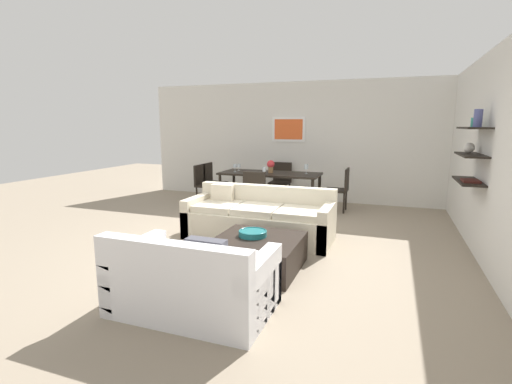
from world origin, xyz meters
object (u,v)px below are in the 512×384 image
Objects in this scene: sofa_beige at (259,220)px; dining_chair_left_far at (212,180)px; wine_glass_right_far at (306,167)px; centerpiece_vase at (271,166)px; loveseat_white at (192,282)px; wine_glass_left_far at (239,166)px; decorative_bowl at (253,233)px; dining_chair_right_far at (341,187)px; coffee_table at (257,253)px; wine_glass_foot at (264,169)px; dining_chair_foot at (256,191)px; dining_chair_left_near at (204,182)px; dining_table at (270,176)px; dining_chair_head at (281,179)px; wine_glass_left_near at (235,166)px.

dining_chair_left_far is (-1.95, 2.27, 0.21)m from sofa_beige.
centerpiece_vase reaches higher than wine_glass_right_far.
wine_glass_left_far reaches higher than loveseat_white.
wine_glass_left_far is (-1.57, 3.30, 0.43)m from decorative_bowl.
loveseat_white is 1.66× the size of dining_chair_right_far.
sofa_beige is 2.14× the size of coffee_table.
coffee_table is 6.49× the size of wine_glass_foot.
dining_chair_left_far is (-2.15, 4.67, 0.21)m from loveseat_white.
decorative_bowl is 3.32m from centerpiece_vase.
dining_chair_left_far is 3.35× the size of centerpiece_vase.
dining_chair_foot is 5.45× the size of wine_glass_foot.
dining_chair_left_near and dining_chair_left_far have the same top height.
wine_glass_left_far is 0.78m from centerpiece_vase.
loveseat_white is 1.23m from coffee_table.
decorative_bowl is at bearing -100.49° from dining_chair_right_far.
dining_chair_head reaches higher than dining_table.
dining_chair_right_far is at bearing 20.94° from wine_glass_foot.
dining_chair_foot is 1.00× the size of dining_chair_left_far.
dining_chair_right_far is at bearing 2.24° from wine_glass_left_far.
decorative_bowl is at bearing 140.48° from coffee_table.
dining_chair_left_near reaches higher than decorative_bowl.
wine_glass_foot is 0.79m from wine_glass_left_near.
dining_chair_left_near and dining_chair_foot have the same top height.
sofa_beige is at bearing -80.18° from dining_chair_head.
wine_glass_foot reaches higher than dining_chair_right_far.
dining_chair_left_far is at bearing 124.28° from coffee_table.
wine_glass_foot is at bearing -32.02° from wine_glass_left_far.
wine_glass_left_far is (-0.75, -0.73, 0.35)m from dining_chair_head.
dining_chair_head is at bearing 35.17° from dining_chair_left_near.
sofa_beige is at bearing -96.40° from wine_glass_right_far.
wine_glass_right_far reaches higher than coffee_table.
wine_glass_foot reaches higher than sofa_beige.
dining_chair_head is 4.54× the size of wine_glass_right_far.
dining_table is 0.78m from wine_glass_left_far.
dining_chair_right_far is (2.90, 0.38, 0.00)m from dining_chair_left_near.
coffee_table is at bearing -87.30° from wine_glass_right_far.
coffee_table is at bearing -74.47° from dining_table.
coffee_table is 5.41× the size of wine_glass_right_far.
decorative_bowl is 4.11m from dining_chair_head.
loveseat_white is 4.21m from wine_glass_foot.
dining_chair_right_far is 5.41× the size of wine_glass_left_near.
dining_chair_head is at bearing 90.00° from dining_chair_foot.
dining_chair_left_near reaches higher than dining_table.
centerpiece_vase is (-0.80, 3.18, 0.48)m from decorative_bowl.
sofa_beige is 1.08× the size of dining_table.
wine_glass_left_near is at bearing 160.94° from wine_glass_foot.
wine_glass_foot is at bearing 106.18° from decorative_bowl.
dining_chair_foot reaches higher than loveseat_white.
coffee_table is 3.99× the size of centerpiece_vase.
wine_glass_left_far reaches higher than sofa_beige.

